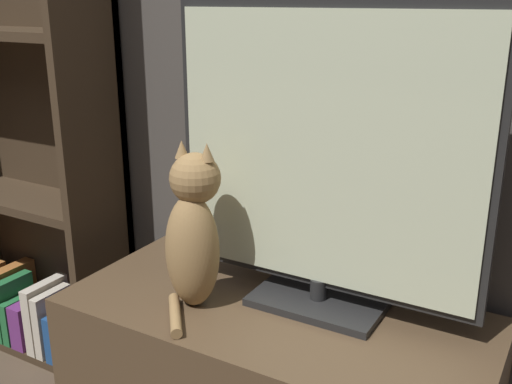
# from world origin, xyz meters

# --- Properties ---
(tv) EXTENTS (0.81, 0.20, 0.76)m
(tv) POSITION_xyz_m (0.09, 1.00, 0.89)
(tv) COLOR black
(tv) RESTS_ON tv_stand
(cat) EXTENTS (0.15, 0.27, 0.43)m
(cat) POSITION_xyz_m (-0.19, 0.85, 0.71)
(cat) COLOR #997547
(cat) RESTS_ON tv_stand
(bookshelf) EXTENTS (0.74, 0.28, 1.75)m
(bookshelf) POSITION_xyz_m (-1.09, 1.09, 0.74)
(bookshelf) COLOR #3D2D1E
(bookshelf) RESTS_ON ground_plane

